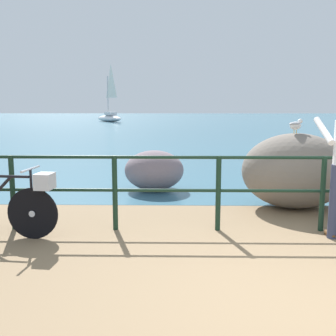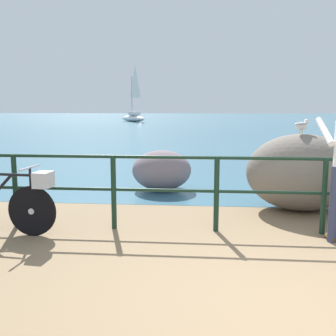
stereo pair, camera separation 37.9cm
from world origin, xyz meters
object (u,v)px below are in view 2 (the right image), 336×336
Objects in this scene: bicycle at (5,200)px; seagull at (302,125)px; breakwater_boulder_main at (301,172)px; sailboat at (133,115)px; breakwater_boulder_left at (162,170)px.

seagull is (4.11, 1.59, 0.91)m from bicycle.
breakwater_boulder_main is 0.28× the size of sailboat.
breakwater_boulder_main is at bearing 154.27° from sailboat.
breakwater_boulder_main is 2.78m from breakwater_boulder_left.
sailboat is (-5.06, 38.54, 0.24)m from bicycle.
sailboat is at bearing 100.84° from breakwater_boulder_left.
breakwater_boulder_left is at bearing 150.25° from breakwater_boulder_main.
bicycle is 4.46m from breakwater_boulder_main.
sailboat is at bearing 104.01° from breakwater_boulder_main.
sailboat reaches higher than breakwater_boulder_main.
seagull reaches higher than breakwater_boulder_left.
bicycle is 38.87m from sailboat.
seagull is (2.37, -1.40, 0.98)m from breakwater_boulder_left.
breakwater_boulder_main reaches higher than bicycle.
sailboat is (-6.81, 35.55, 0.31)m from breakwater_boulder_left.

